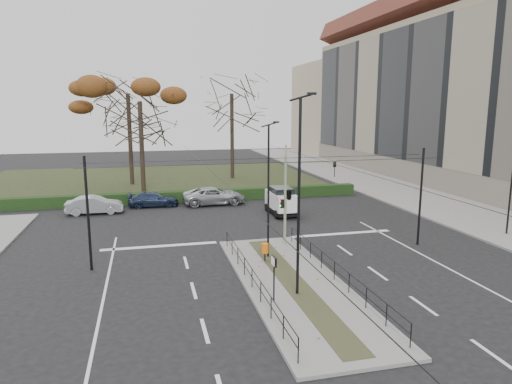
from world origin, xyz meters
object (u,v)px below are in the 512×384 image
at_px(parked_car_second, 95,205).
at_px(parked_car_third, 153,199).
at_px(streetlamp_median_far, 269,190).
at_px(bare_tree_near, 140,108).
at_px(info_panel, 274,266).
at_px(white_van, 281,200).
at_px(bare_tree_center, 232,100).
at_px(streetlamp_median_near, 299,195).
at_px(litter_bin, 265,249).
at_px(traffic_light, 290,193).
at_px(parked_car_fourth, 214,196).
at_px(rust_tree, 128,93).

height_order(parked_car_second, parked_car_third, parked_car_second).
height_order(streetlamp_median_far, bare_tree_near, bare_tree_near).
xyz_separation_m(info_panel, streetlamp_median_far, (1.36, 5.87, 2.23)).
bearing_deg(parked_car_third, white_van, -116.66).
relative_size(bare_tree_center, bare_tree_near, 1.11).
relative_size(parked_car_second, parked_car_third, 1.03).
bearing_deg(info_panel, parked_car_third, 102.05).
xyz_separation_m(white_van, bare_tree_near, (-10.64, 11.61, 7.17)).
bearing_deg(streetlamp_median_near, streetlamp_median_far, 89.17).
xyz_separation_m(litter_bin, streetlamp_median_near, (0.30, -4.63, 3.80)).
height_order(streetlamp_median_far, bare_tree_center, bare_tree_center).
bearing_deg(streetlamp_median_near, info_panel, -155.88).
xyz_separation_m(streetlamp_median_near, streetlamp_median_far, (0.08, 5.30, -0.68)).
relative_size(info_panel, white_van, 0.51).
height_order(traffic_light, streetlamp_median_far, streetlamp_median_far).
xyz_separation_m(parked_car_fourth, bare_tree_center, (4.30, 14.11, 8.49)).
bearing_deg(parked_car_third, rust_tree, 11.83).
bearing_deg(traffic_light, parked_car_second, 136.71).
height_order(litter_bin, streetlamp_median_near, streetlamp_median_near).
relative_size(white_van, bare_tree_near, 0.34).
bearing_deg(parked_car_second, bare_tree_center, -42.99).
xyz_separation_m(traffic_light, bare_tree_center, (1.61, 27.33, 5.94)).
bearing_deg(bare_tree_near, streetlamp_median_near, -76.18).
bearing_deg(streetlamp_median_near, traffic_light, 74.80).
height_order(parked_car_second, parked_car_fourth, parked_car_fourth).
distance_m(info_panel, bare_tree_near, 29.07).
bearing_deg(streetlamp_median_far, white_van, 69.42).
xyz_separation_m(litter_bin, bare_tree_center, (3.95, 30.22, 8.39)).
bearing_deg(parked_car_third, litter_bin, -158.98).
distance_m(traffic_light, rust_tree, 28.13).
height_order(streetlamp_median_near, parked_car_second, streetlamp_median_near).
distance_m(streetlamp_median_near, bare_tree_near, 28.27).
relative_size(parked_car_fourth, bare_tree_center, 0.42).
distance_m(streetlamp_median_far, bare_tree_center, 30.22).
bearing_deg(rust_tree, parked_car_third, -80.36).
bearing_deg(info_panel, parked_car_second, 114.87).
bearing_deg(traffic_light, bare_tree_near, 113.91).
distance_m(streetlamp_median_near, white_van, 16.48).
distance_m(parked_car_third, white_van, 11.24).
relative_size(streetlamp_median_near, white_van, 2.23).
xyz_separation_m(parked_car_second, white_van, (14.46, -3.73, 0.42)).
distance_m(streetlamp_median_far, bare_tree_near, 23.35).
relative_size(parked_car_fourth, rust_tree, 0.42).
height_order(bare_tree_center, bare_tree_near, bare_tree_center).
relative_size(litter_bin, streetlamp_median_near, 0.11).
relative_size(info_panel, streetlamp_median_far, 0.27).
bearing_deg(parked_car_third, bare_tree_center, -32.44).
bearing_deg(traffic_light, white_van, 76.76).
bearing_deg(bare_tree_center, white_van, -89.12).
xyz_separation_m(parked_car_third, white_van, (9.84, -5.42, 0.53)).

